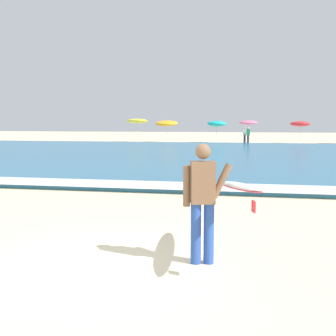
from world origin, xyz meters
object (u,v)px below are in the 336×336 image
at_px(beach_umbrella_3, 248,123).
at_px(beach_umbrella_4, 300,124).
at_px(beach_umbrella_0, 137,121).
at_px(beach_umbrella_2, 217,124).
at_px(surfer_with_board, 219,193).
at_px(beachgoer_near_row_mid, 245,135).
at_px(beachgoer_near_row_left, 248,135).
at_px(beach_umbrella_1, 167,123).

height_order(beach_umbrella_3, beach_umbrella_4, beach_umbrella_3).
height_order(beach_umbrella_0, beach_umbrella_2, beach_umbrella_0).
bearing_deg(beach_umbrella_3, beach_umbrella_0, 179.71).
xyz_separation_m(surfer_with_board, beach_umbrella_4, (4.76, 35.86, 0.83)).
bearing_deg(beach_umbrella_0, beach_umbrella_3, -0.29).
distance_m(beach_umbrella_3, beachgoer_near_row_mid, 1.96).
distance_m(surfer_with_board, beachgoer_near_row_mid, 33.89).
bearing_deg(beachgoer_near_row_left, beach_umbrella_1, 165.03).
bearing_deg(surfer_with_board, beachgoer_near_row_left, 89.97).
relative_size(surfer_with_board, beach_umbrella_2, 1.12).
relative_size(beach_umbrella_4, beachgoer_near_row_mid, 1.34).
xyz_separation_m(beach_umbrella_2, beach_umbrella_4, (7.85, -0.50, -0.00)).
height_order(beach_umbrella_3, beachgoer_near_row_mid, beach_umbrella_3).
distance_m(beach_umbrella_2, beachgoer_near_row_left, 4.29).
height_order(beach_umbrella_1, beachgoer_near_row_mid, beach_umbrella_1).
relative_size(beach_umbrella_1, beachgoer_near_row_left, 1.45).
relative_size(surfer_with_board, beach_umbrella_0, 1.00).
bearing_deg(beach_umbrella_0, beach_umbrella_2, 6.01).
bearing_deg(beach_umbrella_0, beachgoer_near_row_mid, -8.72).
bearing_deg(beach_umbrella_4, beachgoer_near_row_left, -154.30).
relative_size(beach_umbrella_3, beach_umbrella_4, 1.05).
distance_m(beach_umbrella_0, beachgoer_near_row_left, 11.22).
xyz_separation_m(beach_umbrella_1, beach_umbrella_2, (4.89, 0.64, -0.04)).
distance_m(beach_umbrella_1, beach_umbrella_3, 7.98).
relative_size(surfer_with_board, beach_umbrella_1, 1.06).
distance_m(surfer_with_board, beachgoer_near_row_left, 33.58).
distance_m(beach_umbrella_1, beach_umbrella_2, 4.93).
distance_m(beach_umbrella_3, beach_umbrella_4, 4.78).
xyz_separation_m(beach_umbrella_3, beach_umbrella_4, (4.76, 0.39, -0.12)).
distance_m(beach_umbrella_1, beachgoer_near_row_left, 8.35).
xyz_separation_m(beach_umbrella_0, beach_umbrella_3, (10.95, -0.05, -0.15)).
bearing_deg(beachgoer_near_row_mid, beach_umbrella_1, 166.64).
relative_size(beach_umbrella_1, beach_umbrella_2, 1.06).
bearing_deg(surfer_with_board, beach_umbrella_4, 82.44).
bearing_deg(beach_umbrella_3, beachgoer_near_row_left, -89.43).
bearing_deg(beachgoer_near_row_mid, beach_umbrella_2, 138.55).
height_order(surfer_with_board, beach_umbrella_2, beach_umbrella_2).
relative_size(beach_umbrella_0, beachgoer_near_row_mid, 1.53).
relative_size(beach_umbrella_1, beach_umbrella_3, 1.03).
distance_m(surfer_with_board, beach_umbrella_1, 36.61).
bearing_deg(beach_umbrella_0, surfer_with_board, -72.87).
bearing_deg(beach_umbrella_4, beach_umbrella_2, 176.38).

